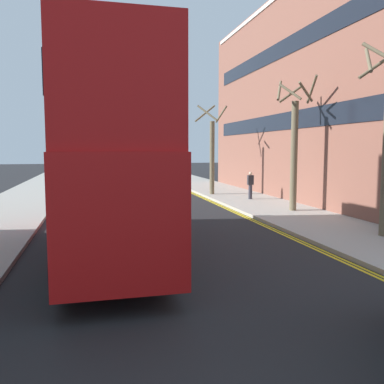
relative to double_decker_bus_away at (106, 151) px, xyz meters
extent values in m
cube|color=#ADA89E|center=(8.50, 4.51, -2.96)|extent=(4.00, 80.00, 0.14)
cube|color=yellow|center=(6.40, 2.51, -3.03)|extent=(0.10, 56.00, 0.01)
cube|color=yellow|center=(6.24, 2.51, -3.03)|extent=(0.10, 56.00, 0.01)
cube|color=red|center=(0.00, 0.00, -1.29)|extent=(2.69, 10.84, 2.60)
cube|color=red|center=(0.00, 0.00, 1.26)|extent=(2.63, 10.63, 2.50)
cube|color=black|center=(0.00, 0.00, -0.99)|extent=(2.71, 10.41, 0.84)
cube|color=black|center=(0.00, 0.00, 1.36)|extent=(2.70, 10.19, 0.80)
cube|color=yellow|center=(-0.09, 5.38, 0.26)|extent=(2.00, 0.09, 0.44)
cube|color=maroon|center=(0.00, 0.00, 2.56)|extent=(2.42, 9.76, 0.10)
cylinder|color=black|center=(-1.31, 3.32, -2.51)|extent=(0.32, 1.05, 1.04)
cylinder|color=black|center=(1.19, 3.37, -2.51)|extent=(0.32, 1.05, 1.04)
cylinder|color=black|center=(-1.19, -3.37, -2.51)|extent=(0.32, 1.05, 1.04)
cylinder|color=black|center=(1.31, -3.33, -2.51)|extent=(0.32, 1.05, 1.04)
cylinder|color=#2D2D38|center=(8.60, 10.48, -2.46)|extent=(0.22, 0.22, 0.85)
cube|color=#26262B|center=(8.60, 10.48, -1.76)|extent=(0.34, 0.22, 0.56)
sphere|color=beige|center=(8.60, 10.48, -1.37)|extent=(0.20, 0.20, 0.20)
cylinder|color=#6B6047|center=(7.14, 13.65, -0.52)|extent=(0.31, 0.31, 4.73)
cylinder|color=#6B6047|center=(7.79, 13.80, 2.30)|extent=(0.43, 1.36, 1.01)
cylinder|color=#6B6047|center=(6.85, 14.39, 2.40)|extent=(1.56, 0.70, 1.19)
cylinder|color=#6B6047|center=(6.67, 13.15, 2.33)|extent=(1.12, 1.07, 1.05)
cylinder|color=#6B6047|center=(9.43, 0.29, 3.05)|extent=(1.58, 0.49, 1.17)
cylinder|color=#6B6047|center=(8.61, -0.12, 3.01)|extent=(0.81, 1.36, 1.09)
cylinder|color=#6B6047|center=(8.65, -0.84, 3.00)|extent=(0.88, 1.28, 1.06)
cylinder|color=#6B6047|center=(8.94, 5.70, -0.29)|extent=(0.33, 0.33, 5.19)
cylinder|color=#6B6047|center=(9.68, 5.51, 2.83)|extent=(0.50, 1.54, 1.14)
cylinder|color=#6B6047|center=(8.97, 6.26, 2.70)|extent=(1.18, 0.18, 0.88)
cylinder|color=#6B6047|center=(8.29, 6.06, 2.83)|extent=(0.85, 1.40, 1.13)
cylinder|color=#6B6047|center=(8.50, 5.37, 2.69)|extent=(0.79, 0.99, 0.85)
cylinder|color=#6B6047|center=(9.21, 5.22, 2.68)|extent=(1.06, 0.66, 0.85)
cube|color=brown|center=(15.50, 9.47, 3.15)|extent=(10.00, 28.00, 12.36)
cube|color=black|center=(10.48, 9.47, 5.87)|extent=(0.04, 24.64, 1.00)
cube|color=black|center=(10.48, 9.47, 1.67)|extent=(0.04, 24.64, 1.00)
camera|label=1|loc=(-0.35, -12.69, 0.06)|focal=39.18mm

